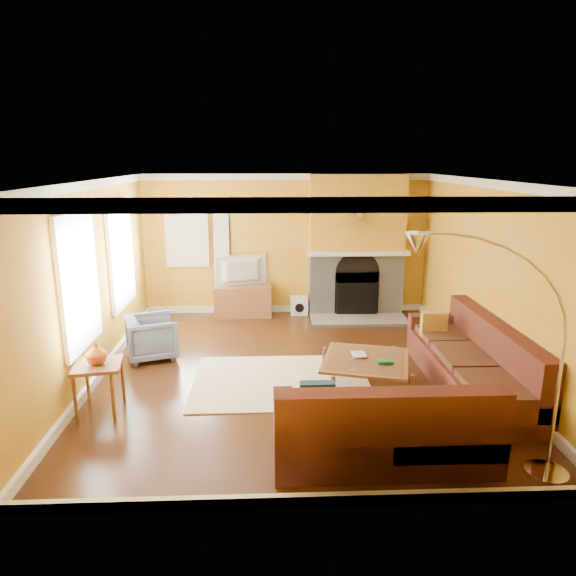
{
  "coord_description": "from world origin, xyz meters",
  "views": [
    {
      "loc": [
        -0.37,
        -6.87,
        2.99
      ],
      "look_at": [
        -0.07,
        0.4,
        1.14
      ],
      "focal_mm": 32.0,
      "sensor_mm": 36.0,
      "label": 1
    }
  ],
  "objects_px": {
    "sectional_sofa": "(395,367)",
    "side_table": "(99,387)",
    "armchair": "(152,337)",
    "coffee_table": "(365,374)",
    "media_console": "(243,301)",
    "arc_lamp": "(492,363)"
  },
  "relations": [
    {
      "from": "sectional_sofa",
      "to": "side_table",
      "type": "distance_m",
      "value": 3.63
    },
    {
      "from": "armchair",
      "to": "side_table",
      "type": "relative_size",
      "value": 1.2
    },
    {
      "from": "arc_lamp",
      "to": "media_console",
      "type": "bearing_deg",
      "value": 115.02
    },
    {
      "from": "sectional_sofa",
      "to": "media_console",
      "type": "height_order",
      "value": "sectional_sofa"
    },
    {
      "from": "media_console",
      "to": "armchair",
      "type": "height_order",
      "value": "armchair"
    },
    {
      "from": "coffee_table",
      "to": "media_console",
      "type": "relative_size",
      "value": 0.99
    },
    {
      "from": "media_console",
      "to": "arc_lamp",
      "type": "bearing_deg",
      "value": -64.98
    },
    {
      "from": "sectional_sofa",
      "to": "media_console",
      "type": "distance_m",
      "value": 4.23
    },
    {
      "from": "coffee_table",
      "to": "media_console",
      "type": "xyz_separation_m",
      "value": [
        -1.76,
        3.35,
        0.09
      ]
    },
    {
      "from": "side_table",
      "to": "coffee_table",
      "type": "bearing_deg",
      "value": 7.75
    },
    {
      "from": "media_console",
      "to": "arc_lamp",
      "type": "height_order",
      "value": "arc_lamp"
    },
    {
      "from": "side_table",
      "to": "arc_lamp",
      "type": "bearing_deg",
      "value": -20.94
    },
    {
      "from": "side_table",
      "to": "armchair",
      "type": "bearing_deg",
      "value": 80.75
    },
    {
      "from": "armchair",
      "to": "arc_lamp",
      "type": "bearing_deg",
      "value": -149.37
    },
    {
      "from": "armchair",
      "to": "side_table",
      "type": "distance_m",
      "value": 1.7
    },
    {
      "from": "coffee_table",
      "to": "media_console",
      "type": "distance_m",
      "value": 3.78
    },
    {
      "from": "sectional_sofa",
      "to": "coffee_table",
      "type": "distance_m",
      "value": 0.51
    },
    {
      "from": "coffee_table",
      "to": "media_console",
      "type": "height_order",
      "value": "media_console"
    },
    {
      "from": "sectional_sofa",
      "to": "armchair",
      "type": "xyz_separation_m",
      "value": [
        -3.36,
        1.56,
        -0.12
      ]
    },
    {
      "from": "sectional_sofa",
      "to": "side_table",
      "type": "relative_size",
      "value": 5.78
    },
    {
      "from": "coffee_table",
      "to": "side_table",
      "type": "xyz_separation_m",
      "value": [
        -3.33,
        -0.45,
        0.09
      ]
    },
    {
      "from": "coffee_table",
      "to": "side_table",
      "type": "height_order",
      "value": "side_table"
    }
  ]
}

